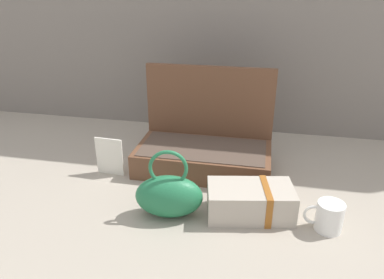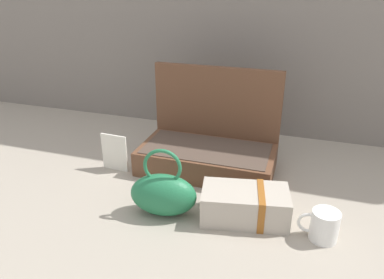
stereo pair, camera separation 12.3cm
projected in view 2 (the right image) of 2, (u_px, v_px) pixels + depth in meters
name	position (u px, v px, depth m)	size (l,w,h in m)	color
ground_plane	(189.00, 183.00, 1.33)	(6.00, 6.00, 0.00)	#9E9384
open_suitcase	(209.00, 147.00, 1.42)	(0.51, 0.28, 0.38)	brown
teal_pouch_handbag	(163.00, 194.00, 1.13)	(0.22, 0.13, 0.23)	#237247
cream_toiletry_bag	(246.00, 205.00, 1.12)	(0.29, 0.19, 0.10)	#B2A899
coffee_mug	(324.00, 226.00, 1.04)	(0.12, 0.08, 0.09)	white
info_card_left	(115.00, 153.00, 1.40)	(0.11, 0.01, 0.15)	white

